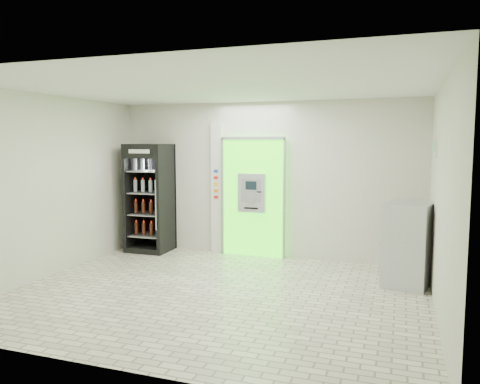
% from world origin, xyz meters
% --- Properties ---
extents(ground, '(6.00, 6.00, 0.00)m').
position_xyz_m(ground, '(0.00, 0.00, 0.00)').
color(ground, beige).
rests_on(ground, ground).
extents(room_shell, '(6.00, 6.00, 6.00)m').
position_xyz_m(room_shell, '(0.00, 0.00, 1.84)').
color(room_shell, silver).
rests_on(room_shell, ground).
extents(atm_assembly, '(1.30, 0.24, 2.33)m').
position_xyz_m(atm_assembly, '(-0.20, 2.41, 1.17)').
color(atm_assembly, '#3BF513').
rests_on(atm_assembly, ground).
extents(pillar, '(0.22, 0.11, 2.60)m').
position_xyz_m(pillar, '(-0.98, 2.45, 1.30)').
color(pillar, silver).
rests_on(pillar, ground).
extents(beverage_cooler, '(0.83, 0.78, 2.19)m').
position_xyz_m(beverage_cooler, '(-2.33, 2.13, 1.05)').
color(beverage_cooler, black).
rests_on(beverage_cooler, ground).
extents(steel_cabinet, '(0.85, 1.09, 1.29)m').
position_xyz_m(steel_cabinet, '(2.67, 1.43, 0.65)').
color(steel_cabinet, '#B3B5BB').
rests_on(steel_cabinet, ground).
extents(exit_sign, '(0.02, 0.22, 0.26)m').
position_xyz_m(exit_sign, '(2.99, 1.40, 2.12)').
color(exit_sign, white).
rests_on(exit_sign, room_shell).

